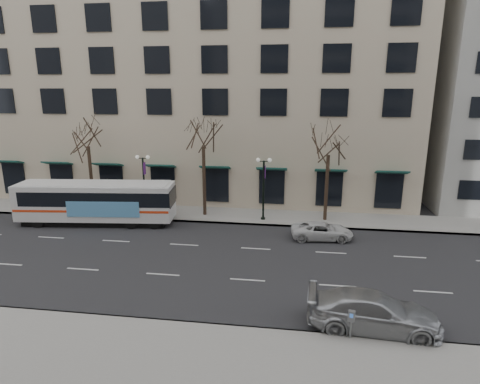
% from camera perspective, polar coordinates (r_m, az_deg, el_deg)
% --- Properties ---
extents(ground, '(160.00, 160.00, 0.00)m').
position_cam_1_polar(ground, '(26.33, -9.31, -9.29)').
color(ground, black).
rests_on(ground, ground).
extents(sidewalk_far, '(80.00, 4.00, 0.15)m').
position_cam_1_polar(sidewalk_far, '(33.69, 3.40, -3.56)').
color(sidewalk_far, gray).
rests_on(sidewalk_far, ground).
extents(building_hotel, '(40.00, 20.00, 24.00)m').
position_cam_1_polar(building_hotel, '(44.93, -4.35, 16.43)').
color(building_hotel, '#C2AF94').
rests_on(building_hotel, ground).
extents(tree_far_left, '(3.60, 3.60, 8.34)m').
position_cam_1_polar(tree_far_left, '(36.40, -20.92, 7.57)').
color(tree_far_left, black).
rests_on(tree_far_left, ground).
extents(tree_far_mid, '(3.60, 3.60, 8.55)m').
position_cam_1_polar(tree_far_mid, '(32.78, -5.27, 8.14)').
color(tree_far_mid, black).
rests_on(tree_far_mid, ground).
extents(tree_far_right, '(3.60, 3.60, 8.06)m').
position_cam_1_polar(tree_far_right, '(32.08, 12.55, 6.84)').
color(tree_far_right, black).
rests_on(tree_far_right, ground).
extents(lamp_post_left, '(1.22, 0.45, 5.21)m').
position_cam_1_polar(lamp_post_left, '(34.37, -13.48, 1.39)').
color(lamp_post_left, black).
rests_on(lamp_post_left, ground).
extents(lamp_post_right, '(1.22, 0.45, 5.21)m').
position_cam_1_polar(lamp_post_right, '(32.13, 3.38, 0.86)').
color(lamp_post_right, black).
rests_on(lamp_post_right, ground).
extents(city_bus, '(12.52, 3.96, 3.34)m').
position_cam_1_polar(city_bus, '(33.79, -19.66, -1.26)').
color(city_bus, silver).
rests_on(city_bus, ground).
extents(silver_car, '(6.01, 2.76, 1.70)m').
position_cam_1_polar(silver_car, '(19.71, 18.44, -15.84)').
color(silver_car, '#B1B4B9').
rests_on(silver_car, ground).
extents(white_pickup, '(4.55, 2.41, 1.22)m').
position_cam_1_polar(white_pickup, '(29.53, 11.58, -5.42)').
color(white_pickup, silver).
rests_on(white_pickup, ground).
extents(pay_station, '(0.32, 0.25, 1.31)m').
position_cam_1_polar(pay_station, '(18.46, 15.57, -16.93)').
color(pay_station, slate).
rests_on(pay_station, sidewalk_near).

